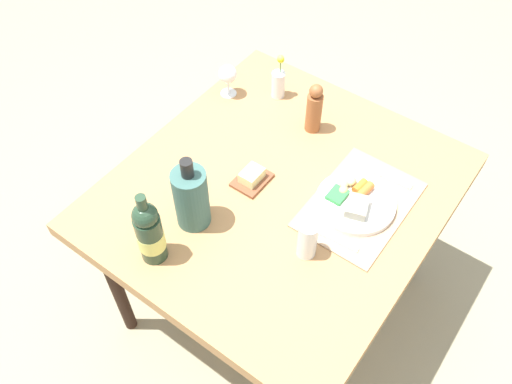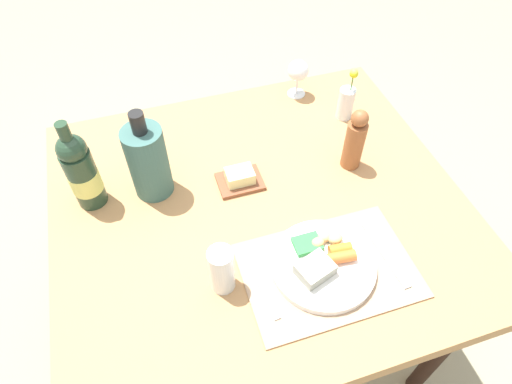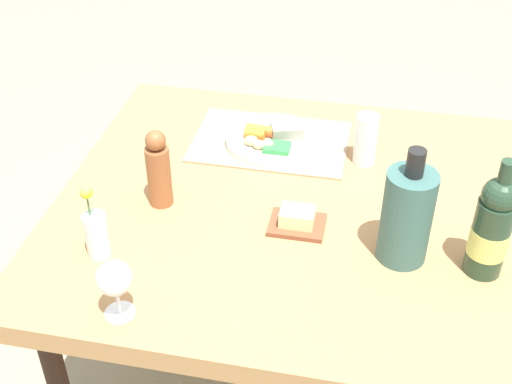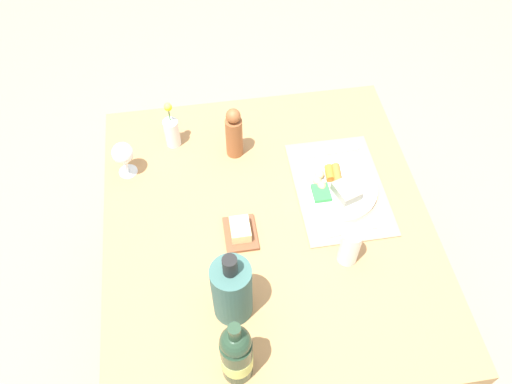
{
  "view_description": "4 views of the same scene",
  "coord_description": "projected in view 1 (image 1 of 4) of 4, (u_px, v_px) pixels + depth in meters",
  "views": [
    {
      "loc": [
        -0.99,
        -0.63,
        2.2
      ],
      "look_at": [
        -0.09,
        0.03,
        0.82
      ],
      "focal_mm": 38.17,
      "sensor_mm": 36.0,
      "label": 1
    },
    {
      "loc": [
        -0.25,
        -0.74,
        1.75
      ],
      "look_at": [
        -0.02,
        -0.02,
        0.86
      ],
      "focal_mm": 31.12,
      "sensor_mm": 36.0,
      "label": 2
    },
    {
      "loc": [
        -0.18,
        1.32,
        1.79
      ],
      "look_at": [
        0.08,
        0.02,
        0.8
      ],
      "focal_mm": 47.76,
      "sensor_mm": 36.0,
      "label": 3
    },
    {
      "loc": [
        -0.89,
        0.18,
        2.15
      ],
      "look_at": [
        0.04,
        0.03,
        0.88
      ],
      "focal_mm": 36.37,
      "sensor_mm": 36.0,
      "label": 4
    }
  ],
  "objects": [
    {
      "name": "ground_plane",
      "position": [
        273.0,
        297.0,
        2.45
      ],
      "size": [
        8.0,
        8.0,
        0.0
      ],
      "primitive_type": "plane",
      "color": "gray"
    },
    {
      "name": "dining_table",
      "position": [
        279.0,
        200.0,
        1.9
      ],
      "size": [
        1.15,
        1.04,
        0.77
      ],
      "color": "#B07E4E",
      "rests_on": "ground_plane"
    },
    {
      "name": "placemat",
      "position": [
        360.0,
        204.0,
        1.8
      ],
      "size": [
        0.43,
        0.29,
        0.01
      ],
      "primitive_type": "cube",
      "color": "tan",
      "rests_on": "dining_table"
    },
    {
      "name": "dinner_plate",
      "position": [
        355.0,
        201.0,
        1.79
      ],
      "size": [
        0.26,
        0.26,
        0.05
      ],
      "color": "white",
      "rests_on": "placemat"
    },
    {
      "name": "fork",
      "position": [
        332.0,
        238.0,
        1.71
      ],
      "size": [
        0.03,
        0.18,
        0.0
      ],
      "primitive_type": "cube",
      "rotation": [
        0.0,
        0.0,
        0.08
      ],
      "color": "silver",
      "rests_on": "placemat"
    },
    {
      "name": "knife",
      "position": [
        384.0,
        175.0,
        1.87
      ],
      "size": [
        0.03,
        0.21,
        0.0
      ],
      "primitive_type": "cube",
      "rotation": [
        0.0,
        0.0,
        0.06
      ],
      "color": "silver",
      "rests_on": "placemat"
    },
    {
      "name": "cooler_bottle",
      "position": [
        191.0,
        197.0,
        1.68
      ],
      "size": [
        0.11,
        0.11,
        0.28
      ],
      "color": "#38615A",
      "rests_on": "dining_table"
    },
    {
      "name": "wine_glass",
      "position": [
        228.0,
        75.0,
        2.08
      ],
      "size": [
        0.07,
        0.07,
        0.13
      ],
      "color": "white",
      "rests_on": "dining_table"
    },
    {
      "name": "water_tumbler",
      "position": [
        307.0,
        241.0,
        1.64
      ],
      "size": [
        0.06,
        0.06,
        0.14
      ],
      "color": "silver",
      "rests_on": "dining_table"
    },
    {
      "name": "pepper_mill",
      "position": [
        314.0,
        109.0,
        1.96
      ],
      "size": [
        0.06,
        0.06,
        0.2
      ],
      "color": "#945530",
      "rests_on": "dining_table"
    },
    {
      "name": "flower_vase",
      "position": [
        279.0,
        82.0,
        2.1
      ],
      "size": [
        0.05,
        0.05,
        0.19
      ],
      "color": "silver",
      "rests_on": "dining_table"
    },
    {
      "name": "butter_dish",
      "position": [
        252.0,
        177.0,
        1.85
      ],
      "size": [
        0.13,
        0.1,
        0.05
      ],
      "color": "brown",
      "rests_on": "dining_table"
    },
    {
      "name": "wine_bottle",
      "position": [
        149.0,
        233.0,
        1.59
      ],
      "size": [
        0.08,
        0.08,
        0.28
      ],
      "color": "#253E2A",
      "rests_on": "dining_table"
    }
  ]
}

